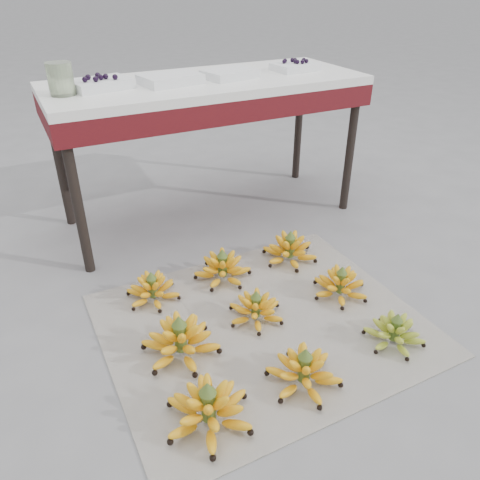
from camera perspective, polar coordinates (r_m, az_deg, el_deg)
name	(u,v)px	position (r m, az deg, el deg)	size (l,w,h in m)	color
ground	(273,314)	(2.01, 4.04, -8.94)	(60.00, 60.00, 0.00)	slate
newspaper_mat	(263,324)	(1.95, 2.81, -10.22)	(1.25, 1.05, 0.01)	silver
bunch_front_left	(208,409)	(1.57, -3.86, -19.89)	(0.32, 0.32, 0.18)	yellow
bunch_front_center	(304,371)	(1.70, 7.80, -15.59)	(0.28, 0.28, 0.16)	yellow
bunch_front_right	(394,332)	(1.93, 18.31, -10.65)	(0.27, 0.27, 0.14)	#7EA935
bunch_mid_left	(181,341)	(1.80, -7.26, -12.10)	(0.36, 0.36, 0.18)	yellow
bunch_mid_center	(256,309)	(1.95, 1.94, -8.43)	(0.26, 0.26, 0.14)	yellow
bunch_mid_right	(340,285)	(2.12, 12.13, -5.39)	(0.25, 0.25, 0.15)	yellow
bunch_back_left	(153,290)	(2.09, -10.60, -5.99)	(0.31, 0.31, 0.14)	yellow
bunch_back_center	(223,268)	(2.18, -2.14, -3.48)	(0.34, 0.34, 0.16)	yellow
bunch_back_right	(290,250)	(2.33, 6.08, -1.20)	(0.32, 0.32, 0.16)	yellow
vendor_table	(207,97)	(2.54, -4.01, 17.05)	(1.62, 0.65, 0.78)	black
tray_far_left	(101,84)	(2.38, -16.62, 17.80)	(0.30, 0.24, 0.07)	silver
tray_left	(170,79)	(2.42, -8.48, 18.84)	(0.31, 0.24, 0.04)	silver
tray_right	(230,74)	(2.53, -1.28, 19.60)	(0.29, 0.24, 0.04)	silver
tray_far_right	(295,66)	(2.74, 6.75, 20.26)	(0.25, 0.19, 0.06)	silver
glass_jar	(61,79)	(2.29, -21.03, 17.86)	(0.11, 0.11, 0.14)	beige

